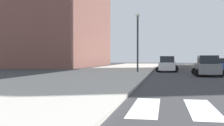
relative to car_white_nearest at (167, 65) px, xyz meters
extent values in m
cube|color=#B2ADA3|center=(-6.78, -9.73, -0.82)|extent=(10.00, 120.00, 0.15)
cube|color=silver|center=(-0.88, -25.73, -0.89)|extent=(0.90, 4.00, 0.01)
cube|color=silver|center=(0.92, -25.73, -0.89)|extent=(0.90, 4.00, 0.01)
cube|color=yellow|center=(5.42, 10.27, -0.89)|extent=(0.16, 80.00, 0.01)
cube|color=brown|center=(-22.43, 22.12, 9.42)|extent=(16.00, 32.00, 20.63)
cube|color=silver|center=(0.00, 0.06, -0.19)|extent=(2.04, 4.32, 0.92)
cube|color=#1E2328|center=(0.00, -0.19, 0.63)|extent=(1.68, 2.18, 0.77)
cylinder|color=black|center=(1.02, 1.36, -0.55)|extent=(0.70, 0.24, 0.69)
cylinder|color=black|center=(-0.95, 1.41, -0.55)|extent=(0.70, 0.24, 0.69)
cylinder|color=black|center=(0.96, -1.28, -0.55)|extent=(0.70, 0.24, 0.69)
cylinder|color=black|center=(-1.02, -1.24, -0.55)|extent=(0.70, 0.24, 0.69)
cube|color=#2D479E|center=(7.34, 5.74, -0.28)|extent=(1.73, 3.76, 0.80)
cube|color=#1E2328|center=(7.34, 5.96, 0.44)|extent=(1.45, 1.89, 0.68)
cylinder|color=black|center=(6.49, 4.57, -0.59)|extent=(0.61, 0.20, 0.61)
cylinder|color=black|center=(6.47, 6.89, -0.59)|extent=(0.61, 0.20, 0.61)
cube|color=gold|center=(0.18, 14.90, -0.26)|extent=(1.86, 3.94, 0.83)
cube|color=#1E2328|center=(0.18, 14.67, 0.49)|extent=(1.53, 1.98, 0.70)
cylinder|color=black|center=(1.12, 16.08, -0.58)|extent=(0.64, 0.22, 0.63)
cylinder|color=black|center=(-0.68, 16.13, -0.58)|extent=(0.64, 0.22, 0.63)
cylinder|color=black|center=(1.05, 13.67, -0.58)|extent=(0.64, 0.22, 0.63)
cylinder|color=black|center=(-0.75, 13.72, -0.58)|extent=(0.64, 0.22, 0.63)
cube|color=slate|center=(3.60, -7.78, -0.20)|extent=(1.95, 4.27, 0.91)
cube|color=#1E2328|center=(3.60, -8.03, 0.63)|extent=(1.64, 2.14, 0.77)
cylinder|color=black|center=(4.59, -6.46, -0.55)|extent=(0.69, 0.23, 0.69)
cylinder|color=black|center=(2.63, -6.45, -0.55)|extent=(0.69, 0.23, 0.69)
cylinder|color=black|center=(4.58, -9.10, -0.55)|extent=(0.69, 0.23, 0.69)
cylinder|color=black|center=(2.61, -9.09, -0.55)|extent=(0.69, 0.23, 0.69)
cube|color=red|center=(0.24, 7.31, -0.20)|extent=(1.98, 4.29, 0.91)
cube|color=#1E2328|center=(0.24, 7.06, 0.63)|extent=(1.65, 2.15, 0.77)
cylinder|color=black|center=(1.25, 8.62, -0.55)|extent=(0.69, 0.23, 0.69)
cylinder|color=black|center=(-0.72, 8.65, -0.55)|extent=(0.69, 0.23, 0.69)
cylinder|color=black|center=(1.21, 5.98, -0.55)|extent=(0.69, 0.23, 0.69)
cylinder|color=black|center=(-0.76, 6.00, -0.55)|extent=(0.69, 0.23, 0.69)
cylinder|color=#38383D|center=(-3.26, -3.62, 2.33)|extent=(0.20, 0.20, 6.15)
sphere|color=silver|center=(-3.26, -3.62, 5.56)|extent=(0.44, 0.44, 0.44)
camera|label=1|loc=(-0.24, -35.21, 0.72)|focal=45.50mm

